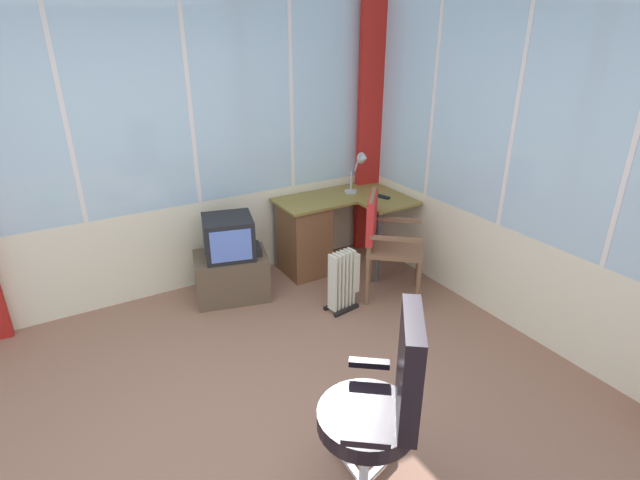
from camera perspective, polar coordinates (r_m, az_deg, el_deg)
The scene contains 11 objects.
ground at distance 3.15m, azimuth -7.79°, elevation -24.18°, with size 5.77×5.36×0.06m, color #8F634E.
north_window_panel at distance 4.37m, azimuth -20.59°, elevation 9.66°, with size 4.77×0.07×2.68m.
east_window_panel at distance 3.84m, azimuth 26.34°, elevation 6.87°, with size 0.07×4.36×2.68m.
curtain_corner at distance 5.16m, azimuth 5.92°, elevation 12.48°, with size 0.29×0.07×2.58m, color #B41F19.
desk at distance 4.83m, azimuth -1.28°, elevation 0.71°, with size 1.21×0.86×0.74m.
desk_lamp at distance 4.89m, azimuth 4.76°, elevation 8.56°, with size 0.22×0.19×0.41m.
tv_remote at distance 4.84m, azimuth 7.30°, elevation 5.03°, with size 0.04×0.15×0.02m, color black.
wooden_armchair at distance 4.35m, azimuth 7.21°, elevation 0.87°, with size 0.68×0.68×0.96m.
office_chair at distance 2.52m, azimuth 7.58°, elevation -17.97°, with size 0.60×0.61×1.10m.
tv_on_stand at distance 4.45m, azimuth -10.31°, elevation -2.59°, with size 0.73×0.59×0.77m.
space_heater at distance 4.24m, azimuth 2.83°, elevation -4.65°, with size 0.32×0.21×0.55m.
Camera 1 is at (-0.72, -1.99, 2.31)m, focal length 27.50 mm.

